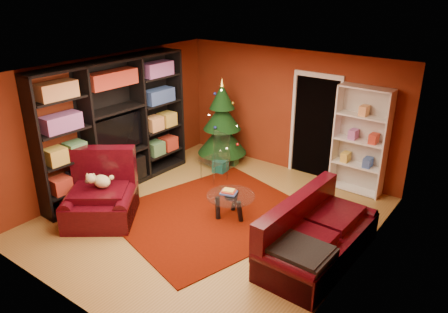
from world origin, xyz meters
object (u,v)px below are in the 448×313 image
Objects in this scene: white_bookshelf at (360,141)px; sofa at (320,231)px; armchair at (100,195)px; gift_box_red at (225,161)px; christmas_tree at (222,122)px; dog at (102,181)px; media_unit at (115,126)px; acrylic_chair at (214,160)px; rug at (213,214)px; gift_box_teal at (220,166)px; coffee_table at (231,206)px; gift_box_green at (232,159)px.

white_bookshelf is 2.62m from sofa.
armchair reaches higher than sofa.
armchair is 0.56× the size of sofa.
sofa is (3.20, -1.98, 0.37)m from gift_box_red.
christmas_tree is 3.24m from dog.
armchair is (0.77, -1.08, -0.79)m from media_unit.
rug is at bearing -43.38° from acrylic_chair.
dog is at bearing -50.35° from media_unit.
white_bookshelf is at bearing 37.83° from acrylic_chair.
gift_box_teal reaches higher than gift_box_red.
acrylic_chair is at bearing -62.74° from christmas_tree.
white_bookshelf is at bearing 59.45° from coffee_table.
media_unit is 8.32× the size of dog.
rug is 2.01m from dog.
coffee_table reaches higher than gift_box_red.
gift_box_red is (-0.13, 0.34, -0.03)m from gift_box_teal.
gift_box_green is 0.27× the size of coffee_table.
gift_box_teal is 1.16× the size of gift_box_green.
christmas_tree reaches higher than dog.
dog is 0.47× the size of coffee_table.
acrylic_chair is (-1.14, 1.01, 0.23)m from coffee_table.
christmas_tree reaches higher than coffee_table.
armchair reaches higher than coffee_table.
dog reaches higher than gift_box_red.
rug is at bearing 89.85° from sofa.
gift_box_green is (-1.04, 2.06, 0.11)m from rug.
white_bookshelf is 0.98× the size of sofa.
media_unit is 16.07× the size of gift_box_red.
coffee_table is (2.53, 0.32, -1.05)m from media_unit.
sofa reaches higher than gift_box_green.
coffee_table is at bearing 9.32° from media_unit.
gift_box_green is at bearing 7.46° from christmas_tree.
sofa is at bearing -12.40° from acrylic_chair.
gift_box_teal is 0.12× the size of white_bookshelf.
media_unit is 2.43m from gift_box_teal.
coffee_table is (1.75, 1.33, -0.49)m from dog.
white_bookshelf is at bearing 8.05° from christmas_tree.
dog is at bearing -129.12° from white_bookshelf.
rug is 2.31m from gift_box_green.
gift_box_red is (-1.13, 1.90, 0.09)m from rug.
gift_box_green is 0.19× the size of armchair.
media_unit reaches higher than sofa.
white_bookshelf is at bearing 18.27° from gift_box_teal.
gift_box_red is 0.24× the size of coffee_table.
acrylic_chair reaches higher than gift_box_green.
christmas_tree is 3.00m from white_bookshelf.
sofa reaches higher than gift_box_teal.
christmas_tree is 8.42× the size of gift_box_green.
sofa is at bearing -79.72° from white_bookshelf.
gift_box_teal is at bearing -57.38° from christmas_tree.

